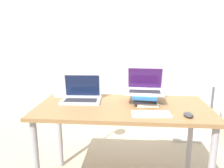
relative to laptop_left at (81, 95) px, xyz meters
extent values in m
cube|color=silver|center=(0.37, 1.38, 0.54)|extent=(8.00, 0.05, 2.70)
cube|color=brown|center=(0.37, -0.11, -0.06)|extent=(1.41, 0.68, 0.03)
cylinder|color=gray|center=(-0.28, -0.39, -0.45)|extent=(0.05, 0.05, 0.74)
cylinder|color=gray|center=(-0.28, 0.17, -0.45)|extent=(0.05, 0.05, 0.74)
cylinder|color=gray|center=(1.01, 0.17, -0.45)|extent=(0.05, 0.05, 0.74)
cube|color=#B2B2B7|center=(0.00, -0.03, -0.04)|extent=(0.35, 0.23, 0.02)
cube|color=#232328|center=(0.00, -0.04, -0.03)|extent=(0.28, 0.13, 0.00)
cube|color=#B2B2B7|center=(0.00, 0.06, 0.08)|extent=(0.34, 0.06, 0.22)
cube|color=#0F1938|center=(0.00, 0.06, 0.08)|extent=(0.31, 0.04, 0.19)
cube|color=white|center=(0.56, -0.03, -0.03)|extent=(0.19, 0.23, 0.03)
cube|color=black|center=(0.54, -0.03, 0.00)|extent=(0.18, 0.24, 0.04)
cube|color=#235693|center=(0.55, -0.03, 0.03)|extent=(0.22, 0.29, 0.02)
cube|color=silver|center=(0.55, -0.02, 0.05)|extent=(0.33, 0.23, 0.02)
cube|color=#232328|center=(0.55, -0.03, 0.06)|extent=(0.27, 0.12, 0.00)
cube|color=silver|center=(0.55, 0.06, 0.15)|extent=(0.32, 0.08, 0.20)
cube|color=#381451|center=(0.55, 0.05, 0.15)|extent=(0.29, 0.07, 0.18)
cube|color=silver|center=(0.58, -0.30, -0.04)|extent=(0.29, 0.15, 0.01)
cube|color=silver|center=(0.58, -0.30, -0.03)|extent=(0.27, 0.12, 0.00)
ellipsoid|color=#2D2D2D|center=(0.84, -0.31, -0.03)|extent=(0.07, 0.10, 0.03)
cylinder|color=white|center=(-0.23, 0.14, -0.04)|extent=(0.14, 0.14, 0.01)
cylinder|color=white|center=(-0.23, 0.14, 0.18)|extent=(0.02, 0.02, 0.42)
cone|color=white|center=(-0.15, 0.10, 0.43)|extent=(0.16, 0.19, 0.17)
cube|color=white|center=(1.25, 1.04, -0.36)|extent=(0.54, 0.49, 0.92)
cube|color=#4C4C51|center=(1.41, 0.78, -0.31)|extent=(0.02, 0.02, 0.46)
camera|label=1|loc=(0.42, -1.82, 0.52)|focal=35.00mm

